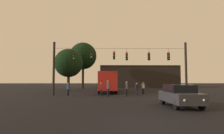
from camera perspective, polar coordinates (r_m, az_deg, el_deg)
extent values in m
plane|color=black|center=(32.38, 1.56, -7.15)|extent=(168.00, 168.00, 0.00)
cylinder|color=black|center=(24.72, -16.77, -0.40)|extent=(0.28, 0.28, 6.54)
cylinder|color=black|center=(25.65, 20.96, -0.43)|extent=(0.28, 0.28, 6.54)
cylinder|color=black|center=(24.11, 2.44, 5.49)|extent=(16.31, 0.02, 0.02)
cylinder|color=black|center=(24.41, -11.10, 4.82)|extent=(0.03, 0.03, 0.50)
cube|color=black|center=(24.31, -11.12, 3.14)|extent=(0.26, 0.32, 0.95)
sphere|color=#510A0A|center=(24.17, -11.19, 3.90)|extent=(0.20, 0.20, 0.20)
sphere|color=#5B3D0C|center=(24.13, -11.20, 3.19)|extent=(0.20, 0.20, 0.20)
sphere|color=#1EE04C|center=(24.10, -11.21, 2.48)|extent=(0.20, 0.20, 0.20)
cylinder|color=black|center=(24.14, -6.04, 5.08)|extent=(0.03, 0.03, 0.32)
cube|color=black|center=(24.05, -6.06, 3.59)|extent=(0.26, 0.32, 0.95)
sphere|color=#510A0A|center=(23.91, -6.09, 4.36)|extent=(0.20, 0.20, 0.20)
sphere|color=#5B3D0C|center=(23.87, -6.09, 3.65)|extent=(0.20, 0.20, 0.20)
sphere|color=#1EE04C|center=(23.83, -6.10, 2.93)|extent=(0.20, 0.20, 0.20)
cylinder|color=black|center=(24.05, 0.61, 5.00)|extent=(0.03, 0.03, 0.40)
cube|color=black|center=(23.95, 0.61, 3.40)|extent=(0.26, 0.32, 0.95)
sphere|color=red|center=(23.81, 0.63, 4.17)|extent=(0.20, 0.20, 0.20)
sphere|color=#5B3D0C|center=(23.77, 0.63, 3.45)|extent=(0.20, 0.20, 0.20)
sphere|color=#0C4219|center=(23.74, 0.63, 2.74)|extent=(0.20, 0.20, 0.20)
cylinder|color=black|center=(24.13, 4.34, 4.85)|extent=(0.03, 0.03, 0.51)
cube|color=black|center=(24.03, 4.35, 3.13)|extent=(0.26, 0.32, 0.95)
sphere|color=red|center=(23.89, 4.39, 3.90)|extent=(0.20, 0.20, 0.20)
sphere|color=#5B3D0C|center=(23.86, 4.39, 3.18)|extent=(0.20, 0.20, 0.20)
sphere|color=#0C4219|center=(23.82, 4.40, 2.47)|extent=(0.20, 0.20, 0.20)
cylinder|color=black|center=(24.54, 10.79, 4.76)|extent=(0.03, 0.03, 0.51)
cube|color=black|center=(24.45, 10.81, 3.06)|extent=(0.26, 0.32, 0.95)
sphere|color=red|center=(24.31, 10.89, 3.82)|extent=(0.20, 0.20, 0.20)
sphere|color=#5B3D0C|center=(24.27, 10.90, 3.12)|extent=(0.20, 0.20, 0.20)
sphere|color=#0C4219|center=(24.24, 10.91, 2.41)|extent=(0.20, 0.20, 0.20)
cylinder|color=black|center=(25.16, 16.27, 4.66)|extent=(0.03, 0.03, 0.49)
cube|color=black|center=(25.06, 16.30, 3.03)|extent=(0.26, 0.32, 0.95)
sphere|color=red|center=(24.93, 16.41, 3.77)|extent=(0.20, 0.20, 0.20)
sphere|color=#5B3D0C|center=(24.89, 16.43, 3.08)|extent=(0.20, 0.20, 0.20)
sphere|color=#0C4219|center=(24.86, 16.44, 2.39)|extent=(0.20, 0.20, 0.20)
cube|color=#B21E19|center=(29.87, -1.23, -4.06)|extent=(2.51, 11.00, 2.50)
cube|color=black|center=(29.87, -1.23, -2.89)|extent=(2.55, 10.34, 0.70)
cylinder|color=black|center=(33.87, -3.09, -6.15)|extent=(0.28, 1.00, 1.00)
cylinder|color=black|center=(33.87, 0.69, -6.16)|extent=(0.28, 1.00, 1.00)
cylinder|color=black|center=(27.73, -3.57, -6.65)|extent=(0.28, 1.00, 1.00)
cylinder|color=black|center=(27.71, 1.06, -6.66)|extent=(0.28, 1.00, 1.00)
cylinder|color=black|center=(25.75, -3.77, -6.86)|extent=(0.28, 1.00, 1.00)
cylinder|color=black|center=(25.74, 1.21, -6.87)|extent=(0.28, 1.00, 1.00)
cube|color=beige|center=(33.17, -1.20, -2.99)|extent=(2.56, 0.80, 0.56)
cube|color=beige|center=(27.12, -1.26, -2.79)|extent=(2.56, 0.80, 0.56)
cube|color=#2D2D33|center=(14.34, 19.37, -8.37)|extent=(1.89, 4.34, 0.68)
cube|color=black|center=(14.44, 19.09, -5.96)|extent=(1.63, 2.36, 0.52)
cylinder|color=black|center=(13.41, 24.86, -10.02)|extent=(0.23, 0.64, 0.64)
cylinder|color=black|center=(12.78, 18.43, -10.50)|extent=(0.23, 0.64, 0.64)
cylinder|color=black|center=(15.98, 20.17, -9.10)|extent=(0.23, 0.64, 0.64)
cylinder|color=black|center=(15.45, 14.67, -9.39)|extent=(0.23, 0.64, 0.64)
sphere|color=white|center=(12.67, 25.36, -8.84)|extent=(0.18, 0.18, 0.18)
sphere|color=white|center=(12.19, 20.49, -9.18)|extent=(0.18, 0.18, 0.18)
cylinder|color=black|center=(22.63, -3.29, -7.56)|extent=(0.14, 0.14, 0.77)
cylinder|color=black|center=(22.79, -3.28, -7.53)|extent=(0.14, 0.14, 0.77)
cube|color=maroon|center=(22.67, -3.28, -5.84)|extent=(0.25, 0.36, 0.58)
sphere|color=#8C6B51|center=(22.66, -3.27, -4.84)|extent=(0.21, 0.21, 0.21)
cylinder|color=black|center=(22.22, 4.34, -7.54)|extent=(0.14, 0.14, 0.84)
cylinder|color=black|center=(22.07, 4.36, -7.57)|extent=(0.14, 0.14, 0.84)
cube|color=#4C4C56|center=(22.11, 4.34, -5.66)|extent=(0.25, 0.37, 0.63)
sphere|color=#8C6B51|center=(22.10, 4.33, -4.56)|extent=(0.23, 0.23, 0.23)
cylinder|color=black|center=(21.76, -1.11, -7.56)|extent=(0.14, 0.14, 0.89)
cylinder|color=black|center=(21.61, -1.23, -7.59)|extent=(0.14, 0.14, 0.89)
cube|color=#4C4C56|center=(21.65, -1.17, -5.52)|extent=(0.33, 0.41, 0.67)
sphere|color=#8C6B51|center=(21.64, -1.17, -4.33)|extent=(0.24, 0.24, 0.24)
cylinder|color=black|center=(25.81, 9.09, -7.05)|extent=(0.14, 0.14, 0.79)
cylinder|color=black|center=(25.66, 9.23, -7.06)|extent=(0.14, 0.14, 0.79)
cube|color=silver|center=(25.70, 9.14, -5.51)|extent=(0.32, 0.40, 0.59)
sphere|color=#8C6B51|center=(25.69, 9.13, -4.61)|extent=(0.21, 0.21, 0.21)
cylinder|color=black|center=(23.52, -12.76, -7.35)|extent=(0.14, 0.14, 0.76)
cylinder|color=black|center=(23.37, -12.92, -7.37)|extent=(0.14, 0.14, 0.76)
cube|color=#2D4C7F|center=(23.41, -12.82, -5.75)|extent=(0.31, 0.40, 0.57)
sphere|color=#8C6B51|center=(23.40, -12.80, -4.81)|extent=(0.20, 0.20, 0.20)
cylinder|color=black|center=(23.02, 7.37, -7.50)|extent=(0.14, 0.14, 0.75)
cylinder|color=black|center=(23.17, 7.24, -7.48)|extent=(0.14, 0.14, 0.75)
cube|color=black|center=(23.06, 7.29, -5.86)|extent=(0.30, 0.40, 0.56)
sphere|color=#8C6B51|center=(23.05, 7.28, -4.91)|extent=(0.20, 0.20, 0.20)
cube|color=black|center=(54.34, 7.40, -3.13)|extent=(20.07, 11.82, 5.07)
cube|color=black|center=(54.45, 7.38, -0.20)|extent=(20.07, 11.82, 0.50)
cylinder|color=#2D2116|center=(36.65, -12.72, -4.18)|extent=(0.51, 0.51, 3.18)
sphere|color=black|center=(36.79, -12.64, 1.17)|extent=(5.27, 5.27, 5.27)
cylinder|color=black|center=(43.60, -8.57, -2.88)|extent=(0.52, 0.52, 5.16)
sphere|color=black|center=(43.93, -8.51, 3.24)|extent=(6.02, 6.02, 6.02)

